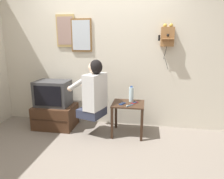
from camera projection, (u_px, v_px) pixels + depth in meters
The scene contains 13 objects.
ground_plane at pixel (93, 149), 2.89m from camera, with size 14.00×14.00×0.00m, color slate.
wall_back at pixel (106, 55), 3.55m from camera, with size 6.80×0.05×2.55m.
side_table at pixel (128, 110), 3.27m from camera, with size 0.51×0.47×0.54m.
person at pixel (94, 91), 3.18m from camera, with size 0.61×0.55×0.93m.
tv_stand at pixel (56, 116), 3.61m from camera, with size 0.70×0.52×0.40m.
television at pixel (53, 93), 3.52m from camera, with size 0.59×0.41×0.44m.
wall_phone_antique at pixel (167, 36), 3.23m from camera, with size 0.25×0.19×0.73m.
framed_picture at pixel (66, 31), 3.53m from camera, with size 0.34×0.03×0.56m.
wall_mirror at pixel (81, 35), 3.50m from camera, with size 0.37×0.04×0.56m.
cell_phone_held at pixel (122, 104), 3.20m from camera, with size 0.11×0.14×0.01m.
cell_phone_spare at pixel (135, 103), 3.25m from camera, with size 0.12×0.14×0.01m.
water_bottle at pixel (131, 94), 3.31m from camera, with size 0.08×0.08×0.26m.
toothbrush at pixel (129, 105), 3.10m from camera, with size 0.10×0.14×0.02m.
Camera 1 is at (0.72, -2.52, 1.51)m, focal length 32.00 mm.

